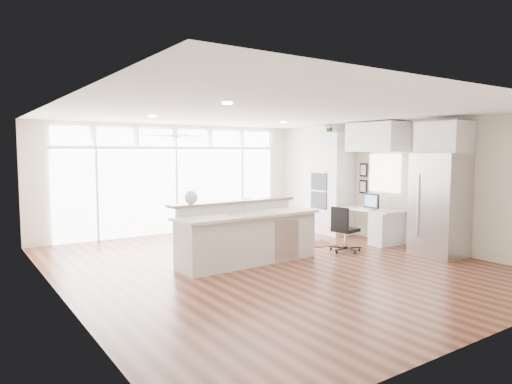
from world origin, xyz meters
TOP-DOWN VIEW (x-y plane):
  - floor at (0.00, 0.00)m, footprint 7.00×8.00m
  - ceiling at (0.00, 0.00)m, footprint 7.00×8.00m
  - wall_back at (0.00, 4.00)m, footprint 7.00×0.04m
  - wall_front at (0.00, -4.00)m, footprint 7.00×0.04m
  - wall_left at (-3.50, 0.00)m, footprint 0.04×8.00m
  - wall_right at (3.50, 0.00)m, footprint 0.04×8.00m
  - glass_wall at (0.00, 3.94)m, footprint 5.80×0.06m
  - transom_row at (0.00, 3.94)m, footprint 5.90×0.06m
  - desk_window at (3.46, 0.30)m, footprint 0.04×0.85m
  - ceiling_fan at (-0.50, 2.80)m, footprint 1.16×1.16m
  - recessed_lights at (0.00, 0.20)m, footprint 3.40×3.00m
  - oven_cabinet at (3.17, 1.80)m, footprint 0.64×1.20m
  - desk_nook at (3.13, 0.30)m, footprint 0.72×1.30m
  - upper_cabinets at (3.17, 0.30)m, footprint 0.64×1.30m
  - refrigerator at (3.11, -1.35)m, footprint 0.76×0.90m
  - fridge_cabinet at (3.17, -1.35)m, footprint 0.64×0.90m
  - framed_photos at (3.46, 0.92)m, footprint 0.06×0.22m
  - kitchen_island at (-0.25, 0.28)m, footprint 2.83×1.16m
  - rug at (1.84, 0.86)m, footprint 1.00×0.81m
  - office_chair at (1.90, -0.04)m, footprint 0.55×0.52m
  - fishbowl at (-1.21, 0.64)m, footprint 0.26×0.26m
  - monitor at (3.05, 0.30)m, footprint 0.10×0.44m
  - keyboard at (2.88, 0.30)m, footprint 0.15×0.32m
  - potted_plant at (3.17, 1.80)m, footprint 0.31×0.33m

SIDE VIEW (x-z plane):
  - floor at x=0.00m, z-range -0.02..0.00m
  - rug at x=1.84m, z-range 0.00..0.01m
  - desk_nook at x=3.13m, z-range 0.00..0.76m
  - office_chair at x=1.90m, z-range 0.00..0.92m
  - kitchen_island at x=-0.25m, z-range 0.00..1.11m
  - keyboard at x=2.88m, z-range 0.76..0.78m
  - monitor at x=3.05m, z-range 0.76..1.12m
  - refrigerator at x=3.11m, z-range 0.00..2.00m
  - glass_wall at x=0.00m, z-range 0.01..2.09m
  - fishbowl at x=-1.21m, z-range 1.11..1.35m
  - oven_cabinet at x=3.17m, z-range 0.00..2.50m
  - wall_back at x=0.00m, z-range 0.00..2.70m
  - wall_front at x=0.00m, z-range 0.00..2.70m
  - wall_left at x=-3.50m, z-range 0.00..2.70m
  - wall_right at x=3.50m, z-range 0.00..2.70m
  - framed_photos at x=3.46m, z-range 1.00..1.80m
  - desk_window at x=3.46m, z-range 1.12..1.98m
  - fridge_cabinet at x=3.17m, z-range 2.00..2.60m
  - upper_cabinets at x=3.17m, z-range 2.03..2.67m
  - transom_row at x=0.00m, z-range 2.18..2.58m
  - ceiling_fan at x=-0.50m, z-range 2.32..2.64m
  - potted_plant at x=3.17m, z-range 2.50..2.73m
  - recessed_lights at x=0.00m, z-range 2.67..2.69m
  - ceiling at x=0.00m, z-range 2.69..2.71m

